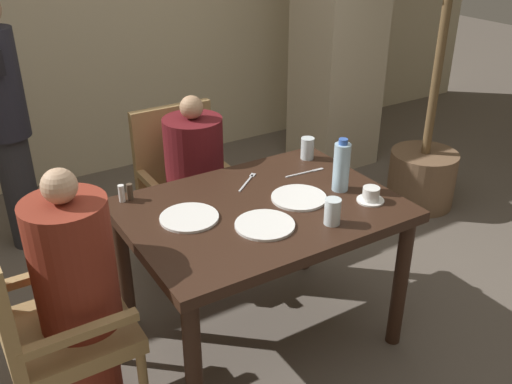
{
  "coord_description": "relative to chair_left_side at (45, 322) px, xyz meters",
  "views": [
    {
      "loc": [
        -1.2,
        -1.9,
        1.98
      ],
      "look_at": [
        0.0,
        0.04,
        0.8
      ],
      "focal_mm": 40.0,
      "sensor_mm": 36.0,
      "label": 1
    }
  ],
  "objects": [
    {
      "name": "glass_tall_near",
      "position": [
        1.47,
        0.32,
        0.29
      ],
      "size": [
        0.07,
        0.07,
        0.12
      ],
      "color": "silver",
      "rests_on": "dining_table"
    },
    {
      "name": "chair_far_side",
      "position": [
        0.99,
        0.82,
        0.0
      ],
      "size": [
        0.49,
        0.49,
        0.94
      ],
      "color": "#A88451",
      "rests_on": "ground_plane"
    },
    {
      "name": "plate_main_right",
      "position": [
        1.17,
        -0.03,
        0.24
      ],
      "size": [
        0.26,
        0.26,
        0.01
      ],
      "color": "white",
      "rests_on": "dining_table"
    },
    {
      "name": "chair_left_side",
      "position": [
        0.0,
        0.0,
        0.0
      ],
      "size": [
        0.49,
        0.49,
        0.94
      ],
      "color": "#A88451",
      "rests_on": "ground_plane"
    },
    {
      "name": "teacup_with_saucer",
      "position": [
        1.43,
        -0.22,
        0.26
      ],
      "size": [
        0.13,
        0.13,
        0.07
      ],
      "color": "white",
      "rests_on": "dining_table"
    },
    {
      "name": "salt_shaker",
      "position": [
        0.47,
        0.37,
        0.27
      ],
      "size": [
        0.03,
        0.03,
        0.08
      ],
      "color": "white",
      "rests_on": "dining_table"
    },
    {
      "name": "plate_dessert_center",
      "position": [
        0.9,
        -0.16,
        0.24
      ],
      "size": [
        0.26,
        0.26,
        0.01
      ],
      "color": "white",
      "rests_on": "dining_table"
    },
    {
      "name": "potted_palm",
      "position": [
        2.73,
        0.6,
        0.1
      ],
      "size": [
        0.69,
        0.79,
        2.23
      ],
      "color": "brown",
      "rests_on": "ground_plane"
    },
    {
      "name": "fork_beside_plate",
      "position": [
        1.07,
        0.25,
        0.23
      ],
      "size": [
        0.17,
        0.14,
        0.0
      ],
      "color": "silver",
      "rests_on": "dining_table"
    },
    {
      "name": "pepper_shaker",
      "position": [
        0.51,
        0.37,
        0.27
      ],
      "size": [
        0.03,
        0.03,
        0.08
      ],
      "color": "#4C3D2D",
      "rests_on": "dining_table"
    },
    {
      "name": "standing_host",
      "position": [
        0.19,
        1.53,
        0.32
      ],
      "size": [
        0.27,
        0.3,
        1.56
      ],
      "color": "#2D2D33",
      "rests_on": "ground_plane"
    },
    {
      "name": "knife_beside_plate",
      "position": [
        1.37,
        0.17,
        0.23
      ],
      "size": [
        0.22,
        0.03,
        0.0
      ],
      "color": "silver",
      "rests_on": "dining_table"
    },
    {
      "name": "plate_main_left",
      "position": [
        0.66,
        0.06,
        0.24
      ],
      "size": [
        0.26,
        0.26,
        0.01
      ],
      "color": "white",
      "rests_on": "dining_table"
    },
    {
      "name": "water_bottle",
      "position": [
        1.39,
        -0.06,
        0.35
      ],
      "size": [
        0.08,
        0.08,
        0.26
      ],
      "color": "#A3C6DB",
      "rests_on": "dining_table"
    },
    {
      "name": "diner_in_left_chair",
      "position": [
        0.14,
        0.0,
        0.07
      ],
      "size": [
        0.32,
        0.32,
        1.14
      ],
      "color": "maroon",
      "rests_on": "ground_plane"
    },
    {
      "name": "dining_table",
      "position": [
        0.99,
        0.0,
        0.13
      ],
      "size": [
        1.21,
        0.88,
        0.75
      ],
      "color": "#331E14",
      "rests_on": "ground_plane"
    },
    {
      "name": "glass_tall_mid",
      "position": [
        1.16,
        -0.29,
        0.29
      ],
      "size": [
        0.07,
        0.07,
        0.12
      ],
      "color": "silver",
      "rests_on": "dining_table"
    },
    {
      "name": "diner_in_far_chair",
      "position": [
        0.99,
        0.68,
        0.03
      ],
      "size": [
        0.32,
        0.32,
        1.08
      ],
      "color": "#5B1419",
      "rests_on": "ground_plane"
    },
    {
      "name": "ground_plane",
      "position": [
        0.99,
        0.0,
        -0.52
      ],
      "size": [
        16.0,
        16.0,
        0.0
      ],
      "primitive_type": "plane",
      "color": "#60564C"
    }
  ]
}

